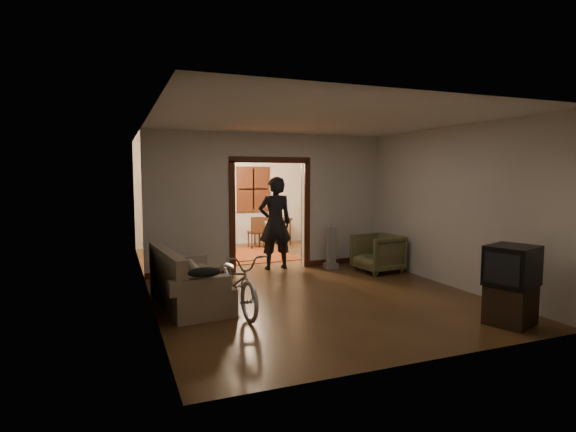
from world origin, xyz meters
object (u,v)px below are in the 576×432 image
sofa (190,277)px  bicycle (236,281)px  person (275,223)px  armchair (378,253)px  locker (189,212)px  desk (272,232)px

sofa → bicycle: bicycle is taller
sofa → person: size_ratio=0.97×
sofa → armchair: 4.02m
locker → armchair: bearing=-52.2°
sofa → bicycle: (0.56, -0.58, 0.01)m
person → desk: 3.27m
person → bicycle: bearing=61.7°
bicycle → desk: 6.12m
armchair → person: bearing=-124.4°
bicycle → desk: bicycle is taller
armchair → person: person is taller
person → desk: size_ratio=1.93×
sofa → desk: size_ratio=1.87×
person → sofa: bearing=45.7°
bicycle → locker: 5.85m
person → locker: 3.51m
locker → desk: 2.34m
armchair → locker: (-3.08, 4.29, 0.59)m
sofa → desk: 5.87m
bicycle → armchair: 3.67m
locker → person: bearing=-67.2°
armchair → locker: size_ratio=0.43×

